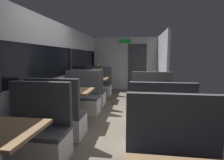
# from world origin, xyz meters

# --- Properties ---
(ground_plane) EXTENTS (3.30, 9.20, 0.02)m
(ground_plane) POSITION_xyz_m (0.00, 0.00, -0.01)
(ground_plane) COLOR #665B4C
(carriage_window_panel_left) EXTENTS (0.09, 8.48, 2.30)m
(carriage_window_panel_left) POSITION_xyz_m (-1.45, 0.00, 1.11)
(carriage_window_panel_left) COLOR #B2B2B7
(carriage_window_panel_left) RESTS_ON ground_plane
(carriage_end_bulkhead) EXTENTS (2.90, 0.11, 2.30)m
(carriage_end_bulkhead) POSITION_xyz_m (0.06, 4.19, 1.14)
(carriage_end_bulkhead) COLOR #B2B2B7
(carriage_end_bulkhead) RESTS_ON ground_plane
(carriage_aisle_panel_right) EXTENTS (0.08, 2.40, 2.30)m
(carriage_aisle_panel_right) POSITION_xyz_m (1.45, 3.00, 1.15)
(carriage_aisle_panel_right) COLOR #B2B2B7
(carriage_aisle_panel_right) RESTS_ON ground_plane
(bench_near_window_facing_entry) EXTENTS (0.95, 0.50, 1.10)m
(bench_near_window_facing_entry) POSITION_xyz_m (-0.89, -1.39, 0.33)
(bench_near_window_facing_entry) COLOR silver
(bench_near_window_facing_entry) RESTS_ON ground_plane
(dining_table_mid_window) EXTENTS (0.90, 0.70, 0.74)m
(dining_table_mid_window) POSITION_xyz_m (-0.89, 0.01, 0.64)
(dining_table_mid_window) COLOR #9E9EA3
(dining_table_mid_window) RESTS_ON ground_plane
(bench_mid_window_facing_end) EXTENTS (0.95, 0.50, 1.10)m
(bench_mid_window_facing_end) POSITION_xyz_m (-0.89, -0.69, 0.33)
(bench_mid_window_facing_end) COLOR silver
(bench_mid_window_facing_end) RESTS_ON ground_plane
(bench_mid_window_facing_entry) EXTENTS (0.95, 0.50, 1.10)m
(bench_mid_window_facing_entry) POSITION_xyz_m (-0.89, 0.71, 0.33)
(bench_mid_window_facing_entry) COLOR silver
(bench_mid_window_facing_entry) RESTS_ON ground_plane
(dining_table_far_window) EXTENTS (0.90, 0.70, 0.74)m
(dining_table_far_window) POSITION_xyz_m (-0.89, 2.11, 0.64)
(dining_table_far_window) COLOR #9E9EA3
(dining_table_far_window) RESTS_ON ground_plane
(bench_far_window_facing_end) EXTENTS (0.95, 0.50, 1.10)m
(bench_far_window_facing_end) POSITION_xyz_m (-0.89, 1.41, 0.33)
(bench_far_window_facing_end) COLOR silver
(bench_far_window_facing_end) RESTS_ON ground_plane
(bench_far_window_facing_entry) EXTENTS (0.95, 0.50, 1.10)m
(bench_far_window_facing_entry) POSITION_xyz_m (-0.89, 2.81, 0.33)
(bench_far_window_facing_entry) COLOR silver
(bench_far_window_facing_entry) RESTS_ON ground_plane
(dining_table_rear_aisle) EXTENTS (0.90, 0.70, 0.74)m
(dining_table_rear_aisle) POSITION_xyz_m (0.89, -0.19, 0.64)
(dining_table_rear_aisle) COLOR #9E9EA3
(dining_table_rear_aisle) RESTS_ON ground_plane
(bench_rear_aisle_facing_end) EXTENTS (0.95, 0.50, 1.10)m
(bench_rear_aisle_facing_end) POSITION_xyz_m (0.89, -0.89, 0.33)
(bench_rear_aisle_facing_end) COLOR silver
(bench_rear_aisle_facing_end) RESTS_ON ground_plane
(bench_rear_aisle_facing_entry) EXTENTS (0.95, 0.50, 1.10)m
(bench_rear_aisle_facing_entry) POSITION_xyz_m (0.89, 0.51, 0.33)
(bench_rear_aisle_facing_entry) COLOR silver
(bench_rear_aisle_facing_entry) RESTS_ON ground_plane
(seated_passenger) EXTENTS (0.47, 0.55, 1.26)m
(seated_passenger) POSITION_xyz_m (-0.89, 2.73, 0.54)
(seated_passenger) COLOR #26262D
(seated_passenger) RESTS_ON ground_plane
(coffee_cup_primary) EXTENTS (0.07, 0.07, 0.09)m
(coffee_cup_primary) POSITION_xyz_m (-0.93, 1.96, 0.79)
(coffee_cup_primary) COLOR white
(coffee_cup_primary) RESTS_ON dining_table_far_window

